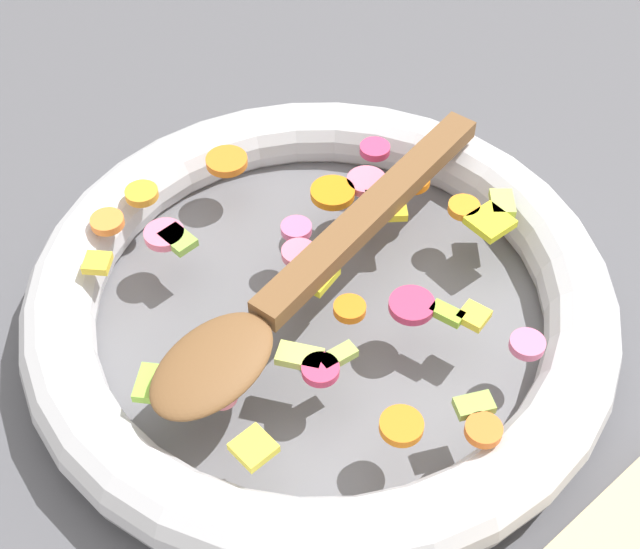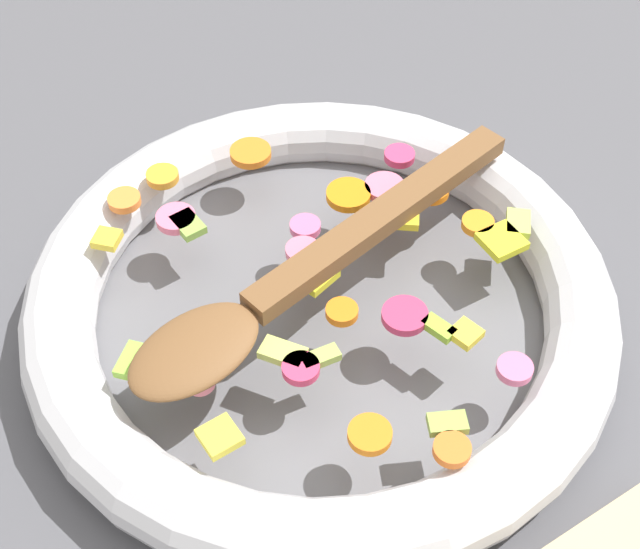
{
  "view_description": "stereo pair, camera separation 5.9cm",
  "coord_description": "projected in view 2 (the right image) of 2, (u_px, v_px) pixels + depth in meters",
  "views": [
    {
      "loc": [
        -0.3,
        0.26,
        0.49
      ],
      "look_at": [
        0.0,
        0.0,
        0.05
      ],
      "focal_mm": 50.0,
      "sensor_mm": 36.0,
      "label": 1
    },
    {
      "loc": [
        -0.33,
        0.21,
        0.49
      ],
      "look_at": [
        0.0,
        0.0,
        0.05
      ],
      "focal_mm": 50.0,
      "sensor_mm": 36.0,
      "label": 2
    }
  ],
  "objects": [
    {
      "name": "ground_plane",
      "position": [
        320.0,
        321.0,
        0.63
      ],
      "size": [
        4.0,
        4.0,
        0.0
      ],
      "primitive_type": "plane",
      "color": "#4C4C51"
    },
    {
      "name": "skillet",
      "position": [
        320.0,
        301.0,
        0.61
      ],
      "size": [
        0.4,
        0.4,
        0.05
      ],
      "color": "slate",
      "rests_on": "ground_plane"
    },
    {
      "name": "chopped_vegetables",
      "position": [
        335.0,
        260.0,
        0.6
      ],
      "size": [
        0.33,
        0.3,
        0.01
      ],
      "color": "orange",
      "rests_on": "skillet"
    },
    {
      "name": "wooden_spoon",
      "position": [
        296.0,
        278.0,
        0.57
      ],
      "size": [
        0.11,
        0.33,
        0.01
      ],
      "color": "brown",
      "rests_on": "chopped_vegetables"
    }
  ]
}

